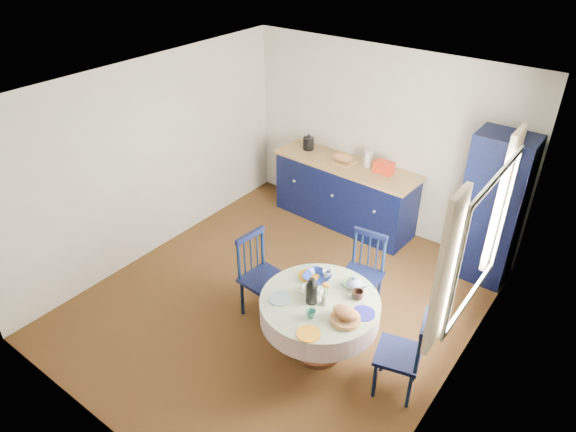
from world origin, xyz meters
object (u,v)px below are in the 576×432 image
Objects in this scene: mug_c at (358,295)px; chair_right at (403,354)px; chair_far at (363,273)px; mug_a at (307,290)px; kitchen_counter at (345,192)px; pantry_cabinet at (492,210)px; mug_b at (311,314)px; dining_table at (321,309)px; cobalt_bowl at (317,277)px; chair_left at (261,276)px; mug_d at (327,274)px.

chair_right is at bearing -15.57° from mug_c.
chair_far is 8.40× the size of mug_a.
kitchen_counter is 17.63× the size of mug_c.
pantry_cabinet is 19.86× the size of mug_b.
dining_table is 0.34m from cobalt_bowl.
chair_far is (1.14, -1.48, 0.00)m from kitchen_counter.
chair_right reaches higher than mug_b.
chair_right is at bearing 3.50° from mug_a.
mug_b is (0.06, -0.26, 0.16)m from dining_table.
kitchen_counter reaches higher than mug_c.
kitchen_counter is 2.90m from mug_b.
mug_c is at bearing 27.28° from mug_a.
chair_left reaches higher than mug_a.
mug_a is at bearing -82.24° from cobalt_bowl.
pantry_cabinet is 2.79m from chair_left.
cobalt_bowl is (0.67, 0.09, 0.24)m from chair_left.
cobalt_bowl is (-0.06, -0.09, -0.01)m from mug_d.
chair_right reaches higher than mug_c.
mug_d is at bearing -116.67° from pantry_cabinet.
dining_table reaches higher than mug_b.
chair_far reaches higher than cobalt_bowl.
kitchen_counter reaches higher than cobalt_bowl.
kitchen_counter is at bearing 121.00° from chair_far.
mug_b is 0.53m from mug_c.
chair_far is at bearing 77.29° from mug_d.
mug_a is 0.32m from mug_d.
kitchen_counter is 1.87m from chair_far.
kitchen_counter is 2.13× the size of chair_left.
chair_far is at bearing 91.42° from dining_table.
mug_a reaches higher than cobalt_bowl.
mug_c is at bearing 67.04° from mug_b.
dining_table is 4.37× the size of cobalt_bowl.
chair_far reaches higher than mug_c.
kitchen_counter is 2.23× the size of chair_far.
mug_a is 0.42× the size of cobalt_bowl.
chair_far is 3.54× the size of cobalt_bowl.
chair_left is at bearing -172.74° from cobalt_bowl.
pantry_cabinet is 2.21m from mug_d.
mug_a is at bearing 131.66° from mug_b.
chair_left is at bearing 170.48° from dining_table.
chair_right reaches higher than cobalt_bowl.
mug_a is (-0.15, -0.87, 0.27)m from chair_far.
pantry_cabinet is 16.46× the size of mug_a.
chair_left is 1.74m from chair_right.
chair_left is 1.06× the size of chair_right.
kitchen_counter is at bearing 116.52° from mug_d.
mug_d is (-0.21, 0.59, 0.00)m from mug_b.
pantry_cabinet is 15.53× the size of mug_c.
chair_right is 0.68m from mug_c.
chair_far is 0.62m from mug_d.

